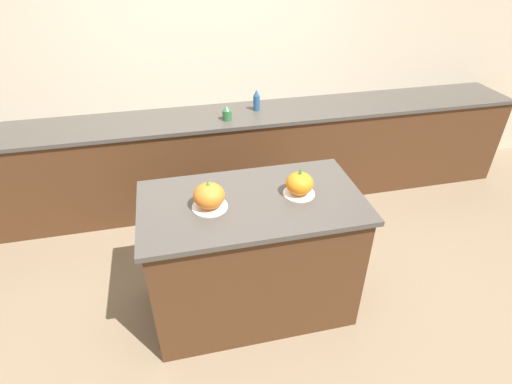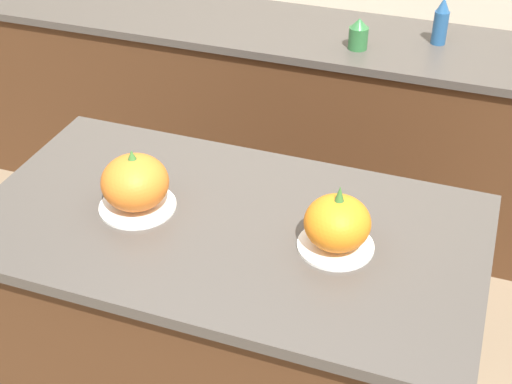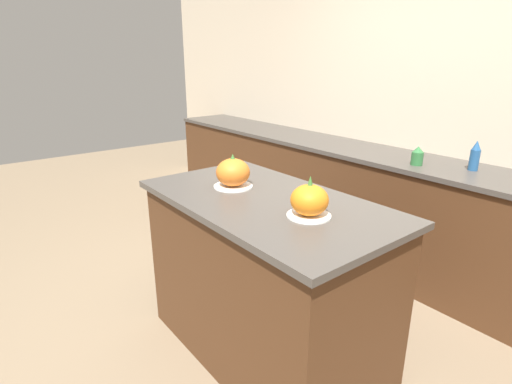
% 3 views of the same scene
% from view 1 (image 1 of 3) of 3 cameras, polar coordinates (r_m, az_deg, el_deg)
% --- Properties ---
extents(ground_plane, '(12.00, 12.00, 0.00)m').
position_cam_1_polar(ground_plane, '(3.17, -0.49, -15.53)').
color(ground_plane, '#847056').
extents(wall_back, '(8.00, 0.06, 2.50)m').
position_cam_1_polar(wall_back, '(4.00, -6.37, 16.79)').
color(wall_back, beige).
rests_on(wall_back, ground_plane).
extents(kitchen_island, '(1.43, 0.78, 0.96)m').
position_cam_1_polar(kitchen_island, '(2.82, -0.54, -9.13)').
color(kitchen_island, '#4C2D19').
rests_on(kitchen_island, ground_plane).
extents(back_counter, '(6.00, 0.60, 0.93)m').
position_cam_1_polar(back_counter, '(4.00, -5.06, 4.68)').
color(back_counter, '#4C2D19').
rests_on(back_counter, ground_plane).
extents(pumpkin_cake_left, '(0.22, 0.22, 0.19)m').
position_cam_1_polar(pumpkin_cake_left, '(2.43, -6.72, -0.62)').
color(pumpkin_cake_left, white).
rests_on(pumpkin_cake_left, kitchen_island).
extents(pumpkin_cake_right, '(0.21, 0.21, 0.20)m').
position_cam_1_polar(pumpkin_cake_right, '(2.55, 6.26, 1.08)').
color(pumpkin_cake_right, white).
rests_on(pumpkin_cake_right, kitchen_island).
extents(bottle_tall, '(0.06, 0.06, 0.20)m').
position_cam_1_polar(bottle_tall, '(3.87, 0.07, 12.95)').
color(bottle_tall, '#235184').
rests_on(bottle_tall, back_counter).
extents(bottle_short, '(0.08, 0.08, 0.13)m').
position_cam_1_polar(bottle_short, '(3.67, -4.18, 11.15)').
color(bottle_short, '#2D6B38').
rests_on(bottle_short, back_counter).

